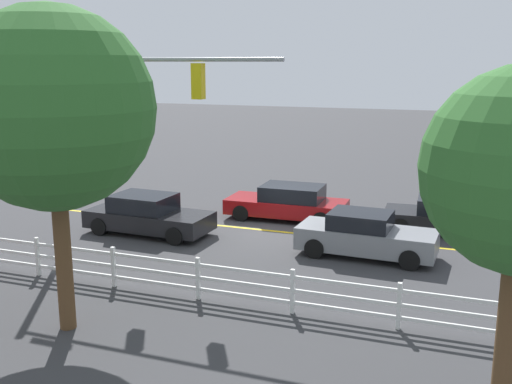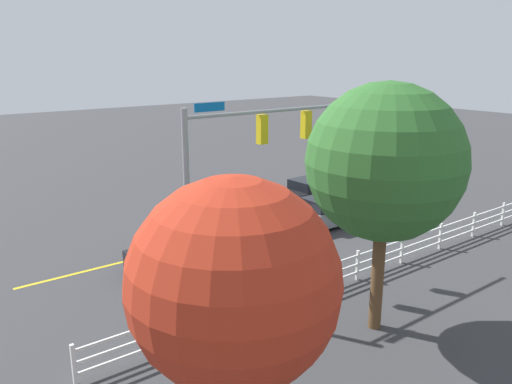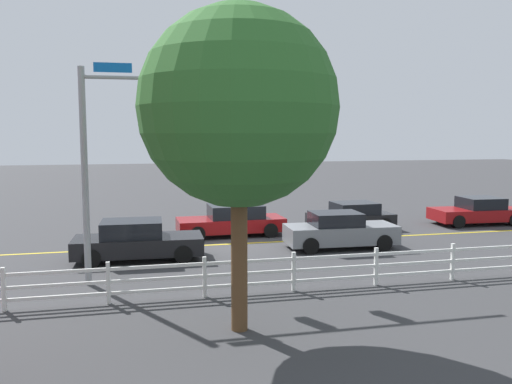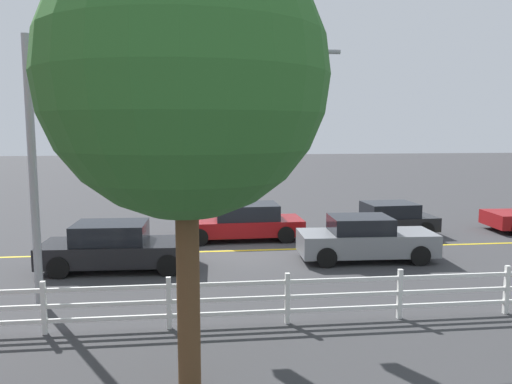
{
  "view_description": "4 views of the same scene",
  "coord_description": "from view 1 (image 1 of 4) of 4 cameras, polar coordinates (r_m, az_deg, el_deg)",
  "views": [
    {
      "loc": [
        -6.99,
        20.18,
        6.16
      ],
      "look_at": [
        -0.12,
        1.66,
        1.82
      ],
      "focal_mm": 41.78,
      "sensor_mm": 36.0,
      "label": 1
    },
    {
      "loc": [
        13.07,
        18.48,
        8.07
      ],
      "look_at": [
        0.0,
        1.13,
        2.21
      ],
      "focal_mm": 35.75,
      "sensor_mm": 36.0,
      "label": 2
    },
    {
      "loc": [
        4.04,
        21.13,
        4.58
      ],
      "look_at": [
        -0.43,
        1.84,
        2.36
      ],
      "focal_mm": 36.95,
      "sensor_mm": 36.0,
      "label": 3
    },
    {
      "loc": [
        1.58,
        17.73,
        4.39
      ],
      "look_at": [
        -0.4,
        0.91,
        2.2
      ],
      "focal_mm": 36.27,
      "sensor_mm": 36.0,
      "label": 4
    }
  ],
  "objects": [
    {
      "name": "car_3",
      "position": [
        19.49,
        10.42,
        -4.12
      ],
      "size": [
        4.45,
        1.95,
        1.45
      ],
      "rotation": [
        0.0,
        0.0,
        3.1
      ],
      "color": "slate",
      "rests_on": "ground_plane"
    },
    {
      "name": "signal_assembly",
      "position": [
        18.61,
        -13.57,
        7.53
      ],
      "size": [
        7.65,
        0.38,
        6.64
      ],
      "color": "gray",
      "rests_on": "ground_plane"
    },
    {
      "name": "car_1",
      "position": [
        22.05,
        -10.33,
        -2.19
      ],
      "size": [
        4.66,
        2.09,
        1.44
      ],
      "rotation": [
        0.0,
        0.0,
        3.11
      ],
      "color": "black",
      "rests_on": "ground_plane"
    },
    {
      "name": "car_0",
      "position": [
        22.86,
        17.3,
        -2.17
      ],
      "size": [
        4.04,
        2.07,
        1.3
      ],
      "rotation": [
        0.0,
        0.0,
        6.33
      ],
      "color": "black",
      "rests_on": "ground_plane"
    },
    {
      "name": "white_rail_fence",
      "position": [
        15.01,
        3.51,
        -9.38
      ],
      "size": [
        26.1,
        0.1,
        1.15
      ],
      "color": "white",
      "rests_on": "ground_plane"
    },
    {
      "name": "ground_plane",
      "position": [
        22.23,
        1.21,
        -3.71
      ],
      "size": [
        120.0,
        120.0,
        0.0
      ],
      "primitive_type": "plane",
      "color": "#38383A"
    },
    {
      "name": "lane_center_stripe",
      "position": [
        21.31,
        11.46,
        -4.67
      ],
      "size": [
        28.0,
        0.16,
        0.01
      ],
      "primitive_type": "cube",
      "color": "gold",
      "rests_on": "ground_plane"
    },
    {
      "name": "tree_0",
      "position": [
        13.86,
        -18.89,
        7.49
      ],
      "size": [
        4.52,
        4.52,
        7.42
      ],
      "color": "brown",
      "rests_on": "ground_plane"
    },
    {
      "name": "car_4",
      "position": [
        23.68,
        3.1,
        -1.03
      ],
      "size": [
        4.78,
        2.05,
        1.39
      ],
      "rotation": [
        0.0,
        0.0,
        6.31
      ],
      "color": "maroon",
      "rests_on": "ground_plane"
    }
  ]
}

